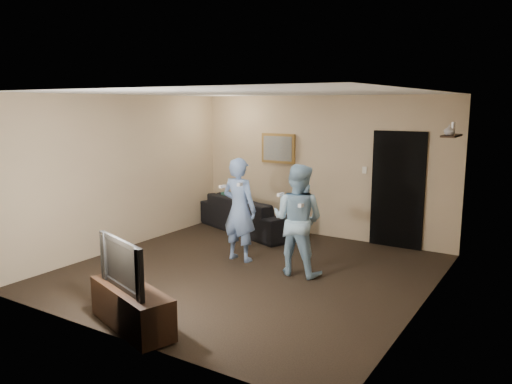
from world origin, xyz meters
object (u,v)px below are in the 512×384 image
Objects in this scene: television at (130,263)px; wii_player_left at (239,210)px; wii_player_right at (298,220)px; sofa at (251,214)px; tv_console at (132,307)px.

television is 2.71m from wii_player_left.
wii_player_left is (-0.38, 2.68, 0.06)m from television.
sofa is at bearing 137.56° from wii_player_right.
wii_player_right is at bearing -4.78° from wii_player_left.
wii_player_left is at bearing 116.41° from television.
wii_player_left is 1.01× the size of wii_player_right.
tv_console is 1.30× the size of television.
wii_player_left reaches higher than tv_console.
wii_player_left is at bearing 175.22° from wii_player_right.
wii_player_right is at bearing 157.91° from sofa.
wii_player_right reaches higher than tv_console.
sofa is 2.38× the size of television.
wii_player_left is 1.07m from wii_player_right.
television is 0.60× the size of wii_player_left.
sofa is 4.50m from tv_console.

